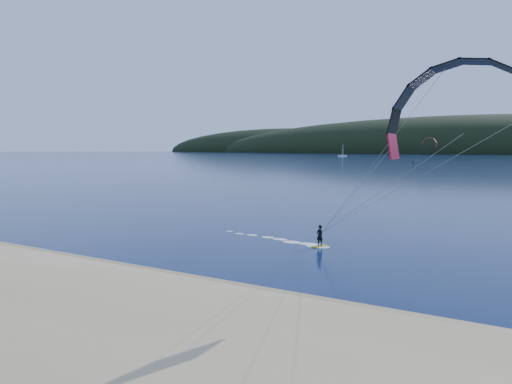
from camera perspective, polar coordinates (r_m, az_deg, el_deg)
ground at (r=26.42m, az=-18.65°, el=-12.30°), size 1800.00×1800.00×0.00m
wet_sand at (r=29.44m, az=-11.98°, el=-10.18°), size 220.00×2.50×0.10m
headland at (r=762.08m, az=28.58°, el=4.23°), size 1200.00×310.00×140.00m
kitesurfer_near at (r=27.78m, az=23.36°, el=6.06°), size 25.95×9.81×14.59m
kitesurfer_far at (r=213.90m, az=20.63°, el=5.47°), size 11.70×8.23×12.88m
sailboat at (r=433.49m, az=10.68°, el=4.47°), size 8.49×5.42×11.83m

